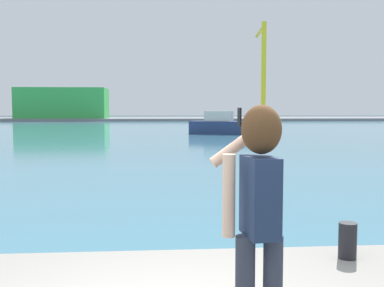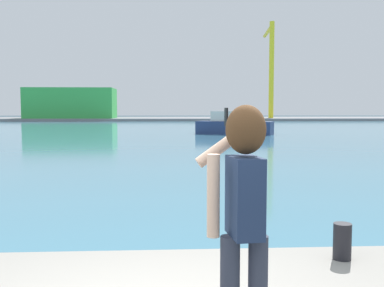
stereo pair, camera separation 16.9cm
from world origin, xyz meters
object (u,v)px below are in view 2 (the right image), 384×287
Objects in this scene: harbor_bollard at (342,241)px; warehouse_left at (71,103)px; person_photographer at (243,202)px; boat_moored at (233,126)px; port_crane at (271,60)px.

harbor_bollard is 0.02× the size of warehouse_left.
person_photographer is 0.10× the size of warehouse_left.
boat_moored is at bearing -15.04° from person_photographer.
person_photographer is 90.53m from warehouse_left.
warehouse_left is at bearing 5.88° from person_photographer.
boat_moored is (5.58, 38.04, -0.89)m from person_photographer.
harbor_bollard is at bearing -102.56° from port_crane.
harbor_bollard is 89.11m from warehouse_left.
harbor_bollard is (1.46, 1.83, -0.86)m from person_photographer.
harbor_bollard is 36.45m from boat_moored.
person_photographer is at bearing -103.21° from port_crane.
boat_moored is 54.25m from port_crane.
boat_moored is at bearing -63.30° from warehouse_left.
port_crane is at bearing 0.62° from warehouse_left.
warehouse_left is (-25.30, 50.30, 2.70)m from boat_moored.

